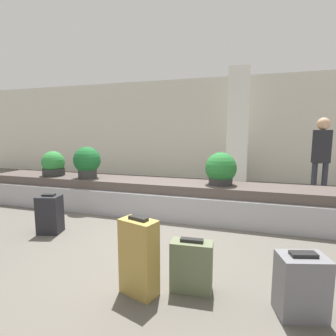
% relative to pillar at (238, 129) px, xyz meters
% --- Properties ---
extents(ground_plane, '(18.00, 18.00, 0.00)m').
position_rel_pillar_xyz_m(ground_plane, '(-1.09, -4.14, -1.60)').
color(ground_plane, '#59544C').
extents(back_wall, '(18.00, 0.06, 3.20)m').
position_rel_pillar_xyz_m(back_wall, '(-1.09, 1.03, 0.00)').
color(back_wall, beige).
rests_on(back_wall, ground_plane).
extents(carousel, '(7.96, 0.92, 0.61)m').
position_rel_pillar_xyz_m(carousel, '(-1.09, -2.91, -1.31)').
color(carousel, '#9E9EA3').
rests_on(carousel, ground_plane).
extents(pillar, '(0.55, 0.55, 3.20)m').
position_rel_pillar_xyz_m(pillar, '(0.00, 0.00, 0.00)').
color(pillar, silver).
rests_on(pillar, ground_plane).
extents(suitcase_0, '(0.38, 0.33, 0.60)m').
position_rel_pillar_xyz_m(suitcase_0, '(-2.51, -4.33, -1.31)').
color(suitcase_0, '#232328').
rests_on(suitcase_0, ground_plane).
extents(suitcase_2, '(0.41, 0.21, 0.52)m').
position_rel_pillar_xyz_m(suitcase_2, '(-0.17, -5.13, -1.35)').
color(suitcase_2, '#5B6647').
rests_on(suitcase_2, ground_plane).
extents(suitcase_3, '(0.39, 0.29, 0.75)m').
position_rel_pillar_xyz_m(suitcase_3, '(-0.62, -5.32, -1.24)').
color(suitcase_3, '#A3843D').
rests_on(suitcase_3, ground_plane).
extents(suitcase_4, '(0.43, 0.35, 0.55)m').
position_rel_pillar_xyz_m(suitcase_4, '(0.77, -5.20, -1.34)').
color(suitcase_4, slate).
rests_on(suitcase_4, ground_plane).
extents(potted_plant_0, '(0.54, 0.54, 0.56)m').
position_rel_pillar_xyz_m(potted_plant_0, '(-0.13, -2.91, -0.72)').
color(potted_plant_0, '#2D2D2D').
rests_on(potted_plant_0, carousel).
extents(potted_plant_1, '(0.52, 0.52, 0.62)m').
position_rel_pillar_xyz_m(potted_plant_1, '(-2.71, -3.03, -0.67)').
color(potted_plant_1, '#2D2D2D').
rests_on(potted_plant_1, carousel).
extents(potted_plant_2, '(0.46, 0.46, 0.51)m').
position_rel_pillar_xyz_m(potted_plant_2, '(-3.58, -2.96, -0.76)').
color(potted_plant_2, '#2D2D2D').
rests_on(potted_plant_2, carousel).
extents(traveler_0, '(0.36, 0.29, 1.81)m').
position_rel_pillar_xyz_m(traveler_0, '(1.77, -1.25, -0.50)').
color(traveler_0, '#282833').
rests_on(traveler_0, ground_plane).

